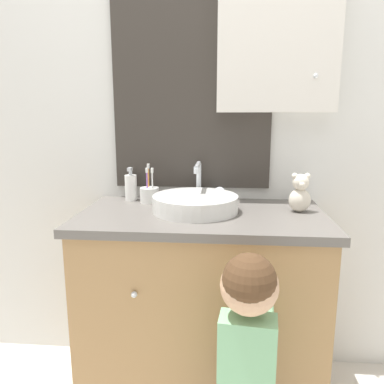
% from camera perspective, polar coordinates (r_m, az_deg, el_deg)
% --- Properties ---
extents(wall_back, '(3.20, 0.18, 2.50)m').
position_cam_1_polar(wall_back, '(1.86, 2.75, 11.30)').
color(wall_back, silver).
rests_on(wall_back, ground_plane).
extents(vanity_counter, '(1.05, 0.58, 0.88)m').
position_cam_1_polar(vanity_counter, '(1.76, 1.47, -17.10)').
color(vanity_counter, '#A37A4C').
rests_on(vanity_counter, ground_plane).
extents(sink_basin, '(0.37, 0.42, 0.19)m').
position_cam_1_polar(sink_basin, '(1.62, 0.60, -1.59)').
color(sink_basin, silver).
rests_on(sink_basin, vanity_counter).
extents(toothbrush_holder, '(0.09, 0.09, 0.18)m').
position_cam_1_polar(toothbrush_holder, '(1.79, -6.49, -0.33)').
color(toothbrush_holder, silver).
rests_on(toothbrush_holder, vanity_counter).
extents(soap_dispenser, '(0.06, 0.06, 0.16)m').
position_cam_1_polar(soap_dispenser, '(1.84, -9.29, 0.75)').
color(soap_dispenser, white).
rests_on(soap_dispenser, vanity_counter).
extents(child_figure, '(0.21, 0.42, 0.89)m').
position_cam_1_polar(child_figure, '(1.30, 8.49, -21.91)').
color(child_figure, slate).
rests_on(child_figure, ground_plane).
extents(teddy_bear, '(0.09, 0.08, 0.17)m').
position_cam_1_polar(teddy_bear, '(1.66, 16.14, -0.24)').
color(teddy_bear, beige).
rests_on(teddy_bear, vanity_counter).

